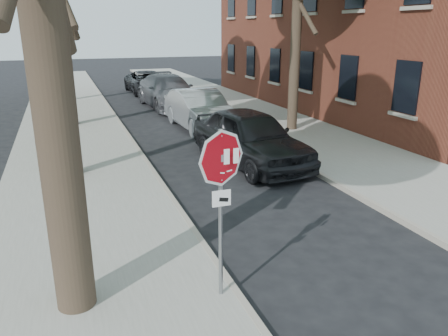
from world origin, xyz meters
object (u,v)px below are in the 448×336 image
object	(u,v)px
car_a	(250,137)
car_c	(168,91)
stop_sign	(221,183)
car_b	(200,110)
car_d	(148,82)

from	to	relation	value
car_a	car_c	distance (m)	10.94
stop_sign	car_a	xyz separation A→B (m)	(3.30, 6.50, -1.09)
car_b	car_d	xyz separation A→B (m)	(0.00, 11.44, -0.11)
car_b	car_c	xyz separation A→B (m)	(0.00, 5.68, 0.04)
car_a	car_c	world-z (taller)	car_a
car_a	car_d	xyz separation A→B (m)	(0.00, 16.70, -0.15)
stop_sign	car_b	size ratio (longest dim) A/B	0.53
car_c	car_a	bearing A→B (deg)	-93.33
car_c	car_d	xyz separation A→B (m)	(0.00, 5.76, -0.14)
stop_sign	car_d	world-z (taller)	stop_sign
car_c	car_d	world-z (taller)	car_c
car_a	car_b	world-z (taller)	car_a
car_d	car_a	bearing A→B (deg)	-91.38
car_a	car_c	size ratio (longest dim) A/B	0.86
car_b	car_c	world-z (taller)	car_c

